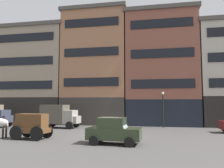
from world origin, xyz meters
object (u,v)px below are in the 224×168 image
cargo_wagon (31,124)px  delivery_truck_near (59,115)px  sedan_dark (114,131)px  streetlamp_curbside (163,104)px

cargo_wagon → delivery_truck_near: delivery_truck_near is taller
cargo_wagon → delivery_truck_near: (-1.02, 7.68, 0.28)m
cargo_wagon → sedan_dark: size_ratio=0.79×
cargo_wagon → streetlamp_curbside: bearing=43.1°
delivery_truck_near → streetlamp_curbside: streetlamp_curbside is taller
sedan_dark → streetlamp_curbside: bearing=70.3°
streetlamp_curbside → delivery_truck_near: bearing=-168.8°
delivery_truck_near → sedan_dark: (7.79, -8.57, -0.51)m
cargo_wagon → streetlamp_curbside: streetlamp_curbside is taller
cargo_wagon → sedan_dark: (6.76, -0.89, -0.23)m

